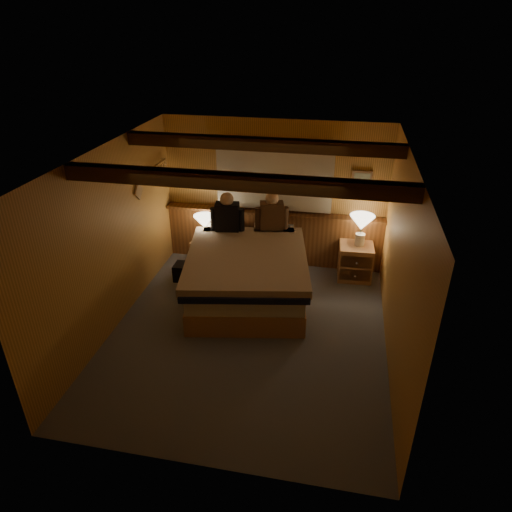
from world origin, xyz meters
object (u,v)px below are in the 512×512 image
(person_right, at_px, (272,214))
(bed, at_px, (247,273))
(lamp_right, at_px, (362,224))
(nightstand_right, at_px, (355,262))
(duffel_bag, at_px, (189,272))
(person_left, at_px, (227,215))
(lamp_left, at_px, (204,223))
(nightstand_left, at_px, (207,253))

(person_right, bearing_deg, bed, -118.07)
(lamp_right, height_order, person_right, person_right)
(nightstand_right, bearing_deg, duffel_bag, -170.25)
(bed, xyz_separation_m, duffel_bag, (-1.01, 0.26, -0.24))
(bed, bearing_deg, person_left, 114.20)
(lamp_right, relative_size, person_right, 0.77)
(nightstand_right, height_order, person_right, person_right)
(bed, xyz_separation_m, lamp_left, (-0.87, 0.75, 0.41))
(nightstand_left, xyz_separation_m, lamp_right, (2.47, 0.13, 0.68))
(nightstand_right, bearing_deg, person_left, -178.14)
(bed, height_order, lamp_left, lamp_left)
(lamp_left, xyz_separation_m, lamp_right, (2.48, 0.13, 0.13))
(lamp_right, height_order, person_left, person_left)
(lamp_right, xyz_separation_m, person_left, (-2.07, -0.20, 0.07))
(nightstand_left, height_order, person_left, person_left)
(duffel_bag, bearing_deg, lamp_left, 72.84)
(nightstand_right, relative_size, lamp_right, 1.15)
(lamp_left, bearing_deg, person_left, -10.31)
(person_left, bearing_deg, lamp_right, -1.38)
(bed, bearing_deg, lamp_left, 129.22)
(lamp_right, bearing_deg, lamp_left, -177.02)
(nightstand_right, distance_m, duffel_bag, 2.66)
(lamp_right, height_order, duffel_bag, lamp_right)
(duffel_bag, bearing_deg, bed, -15.10)
(bed, relative_size, person_right, 3.77)
(nightstand_right, bearing_deg, bed, -154.77)
(bed, xyz_separation_m, person_left, (-0.46, 0.67, 0.61))
(lamp_left, relative_size, lamp_right, 0.88)
(person_left, relative_size, person_right, 1.01)
(nightstand_left, relative_size, lamp_right, 0.97)
(nightstand_right, relative_size, person_right, 0.89)
(lamp_right, bearing_deg, person_left, -174.39)
(duffel_bag, bearing_deg, person_right, 25.12)
(nightstand_right, bearing_deg, lamp_right, 42.83)
(nightstand_right, distance_m, lamp_left, 2.50)
(person_right, bearing_deg, nightstand_left, 171.81)
(lamp_right, bearing_deg, nightstand_left, -177.01)
(nightstand_left, relative_size, nightstand_right, 0.84)
(lamp_right, distance_m, duffel_bag, 2.81)
(nightstand_left, distance_m, nightstand_right, 2.44)
(lamp_left, height_order, lamp_right, lamp_right)
(duffel_bag, bearing_deg, person_left, 36.02)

